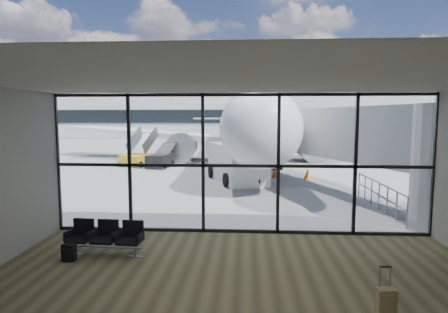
# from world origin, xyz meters

# --- Properties ---
(ground) EXTENTS (220.00, 220.00, 0.00)m
(ground) POSITION_xyz_m (0.00, 40.00, 0.00)
(ground) COLOR slate
(ground) RESTS_ON ground
(lounge_shell) EXTENTS (12.02, 8.01, 4.51)m
(lounge_shell) POSITION_xyz_m (0.00, -4.80, 2.65)
(lounge_shell) COLOR brown
(lounge_shell) RESTS_ON ground
(glass_curtain_wall) EXTENTS (12.10, 0.12, 4.50)m
(glass_curtain_wall) POSITION_xyz_m (0.00, 0.00, 2.25)
(glass_curtain_wall) COLOR white
(glass_curtain_wall) RESTS_ON ground
(jet_bridge) EXTENTS (8.00, 16.50, 4.33)m
(jet_bridge) POSITION_xyz_m (4.90, 7.07, 2.76)
(jet_bridge) COLOR #B0B3B6
(jet_bridge) RESTS_ON ground
(apron_railing) EXTENTS (0.06, 5.46, 1.11)m
(apron_railing) POSITION_xyz_m (5.60, 3.50, 0.72)
(apron_railing) COLOR gray
(apron_railing) RESTS_ON ground
(far_terminal) EXTENTS (80.00, 12.20, 11.00)m
(far_terminal) POSITION_xyz_m (-0.59, 61.97, 4.21)
(far_terminal) COLOR #ACACA8
(far_terminal) RESTS_ON ground
(tree_0) EXTENTS (4.95, 4.95, 7.12)m
(tree_0) POSITION_xyz_m (-45.00, 72.00, 4.63)
(tree_0) COLOR #382619
(tree_0) RESTS_ON ground
(tree_1) EXTENTS (5.61, 5.61, 8.07)m
(tree_1) POSITION_xyz_m (-39.00, 72.00, 5.25)
(tree_1) COLOR #382619
(tree_1) RESTS_ON ground
(tree_2) EXTENTS (6.27, 6.27, 9.03)m
(tree_2) POSITION_xyz_m (-33.00, 72.00, 5.88)
(tree_2) COLOR #382619
(tree_2) RESTS_ON ground
(tree_3) EXTENTS (4.95, 4.95, 7.12)m
(tree_3) POSITION_xyz_m (-27.00, 72.00, 4.63)
(tree_3) COLOR #382619
(tree_3) RESTS_ON ground
(tree_4) EXTENTS (5.61, 5.61, 8.07)m
(tree_4) POSITION_xyz_m (-21.00, 72.00, 5.25)
(tree_4) COLOR #382619
(tree_4) RESTS_ON ground
(tree_5) EXTENTS (6.27, 6.27, 9.03)m
(tree_5) POSITION_xyz_m (-15.00, 72.00, 5.88)
(tree_5) COLOR #382619
(tree_5) RESTS_ON ground
(seating_row) EXTENTS (2.10, 0.70, 0.93)m
(seating_row) POSITION_xyz_m (-3.63, -2.11, 0.51)
(seating_row) COLOR gray
(seating_row) RESTS_ON ground
(backpack) EXTENTS (0.35, 0.33, 0.50)m
(backpack) POSITION_xyz_m (-4.41, -2.69, 0.24)
(backpack) COLOR black
(backpack) RESTS_ON ground
(suitcase) EXTENTS (0.35, 0.27, 0.93)m
(suitcase) POSITION_xyz_m (2.83, -4.97, 0.28)
(suitcase) COLOR #8F7D4F
(suitcase) RESTS_ON ground
(airliner) EXTENTS (34.66, 40.15, 10.34)m
(airliner) POSITION_xyz_m (0.11, 23.49, 3.15)
(airliner) COLOR silver
(airliner) RESTS_ON ground
(service_van) EXTENTS (3.78, 5.51, 2.20)m
(service_van) POSITION_xyz_m (-0.33, 9.84, 1.13)
(service_van) COLOR white
(service_van) RESTS_ON ground
(belt_loader) EXTENTS (1.80, 3.86, 1.72)m
(belt_loader) POSITION_xyz_m (-6.28, 15.99, 0.58)
(belt_loader) COLOR black
(belt_loader) RESTS_ON ground
(mobile_stairs) EXTENTS (2.40, 3.72, 2.42)m
(mobile_stairs) POSITION_xyz_m (-8.34, 17.05, 0.58)
(mobile_stairs) COLOR orange
(mobile_stairs) RESTS_ON ground
(traffic_cone_a) EXTENTS (0.47, 0.47, 0.67)m
(traffic_cone_a) POSITION_xyz_m (2.00, 11.35, 0.32)
(traffic_cone_a) COLOR red
(traffic_cone_a) RESTS_ON ground
(traffic_cone_c) EXTENTS (0.48, 0.48, 0.68)m
(traffic_cone_c) POSITION_xyz_m (3.91, 10.84, 0.32)
(traffic_cone_c) COLOR orange
(traffic_cone_c) RESTS_ON ground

